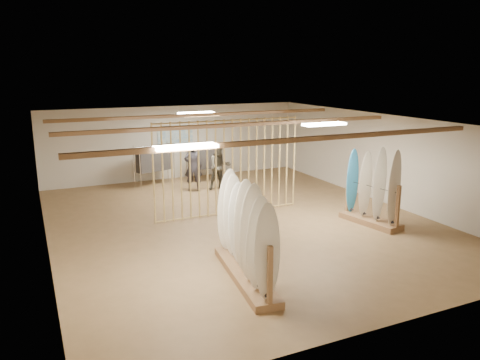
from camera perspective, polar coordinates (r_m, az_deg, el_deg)
name	(u,v)px	position (r m, az deg, el deg)	size (l,w,h in m)	color
floor	(240,222)	(13.14, 0.00, -5.10)	(12.00, 12.00, 0.00)	olive
ceiling	(240,122)	(12.54, 0.00, 7.13)	(12.00, 12.00, 0.00)	gray
wall_back	(175,142)	(18.30, -7.89, 4.56)	(12.00, 12.00, 0.00)	beige
wall_front	(397,247)	(7.94, 18.56, -7.71)	(12.00, 12.00, 0.00)	beige
wall_left	(42,193)	(11.66, -22.94, -1.41)	(12.00, 12.00, 0.00)	beige
wall_right	(383,159)	(15.49, 17.07, 2.50)	(12.00, 12.00, 0.00)	beige
ceiling_slats	(240,125)	(12.55, 0.00, 6.77)	(9.50, 6.12, 0.10)	olive
light_panels	(240,124)	(12.55, 0.00, 6.86)	(1.20, 0.35, 0.06)	white
bamboo_partition	(228,167)	(13.48, -1.42, 1.54)	(4.45, 0.05, 2.78)	tan
poster	(175,137)	(18.25, -7.89, 5.17)	(1.40, 0.03, 0.90)	#3779C1
rack_left	(245,246)	(9.49, 0.65, -8.05)	(0.93, 2.95, 2.03)	olive
rack_right	(371,199)	(13.27, 15.73, -2.22)	(0.89, 1.88, 2.10)	olive
clothing_rack_a	(154,159)	(17.19, -10.42, 2.55)	(1.38, 0.77, 1.54)	silver
clothing_rack_b	(204,158)	(17.59, -4.36, 2.69)	(1.31, 0.42, 1.41)	silver
shopper_a	(193,163)	(16.31, -5.73, 2.03)	(0.71, 0.48, 1.95)	#2C2A32
shopper_b	(220,163)	(16.43, -2.50, 2.03)	(0.90, 0.71, 1.88)	#403C31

